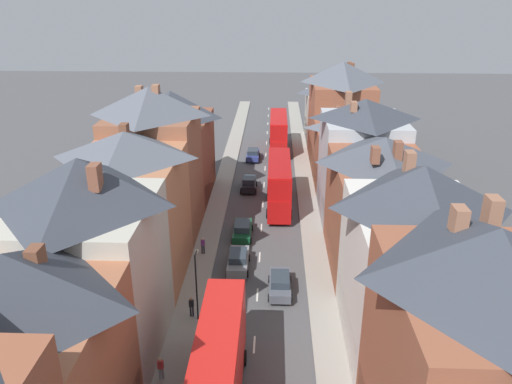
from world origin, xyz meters
TOP-DOWN VIEW (x-y plane):
  - pavement_left at (-5.10, 38.00)m, footprint 2.20×104.00m
  - pavement_right at (5.10, 38.00)m, footprint 2.20×104.00m
  - centre_line_dashes at (0.00, 36.00)m, footprint 0.14×97.80m
  - terrace_row_left at (-10.19, 15.18)m, footprint 8.00×55.86m
  - terrace_row_right at (10.19, 25.75)m, footprint 8.00×78.15m
  - double_decker_bus_lead at (1.79, 35.44)m, footprint 2.74×10.80m
  - double_decker_bus_mid_street at (-1.81, 6.73)m, footprint 2.74×10.80m
  - double_decker_bus_far_approaching at (1.79, 56.16)m, footprint 2.74×10.80m
  - car_near_silver at (-1.80, 21.93)m, footprint 1.90×4.42m
  - car_parked_left_a at (-1.80, 51.68)m, footprint 1.90×4.28m
  - car_parked_right_a at (1.80, 18.45)m, footprint 1.90×4.36m
  - car_mid_black at (1.80, 69.56)m, footprint 1.90×4.18m
  - car_parked_left_b at (-1.80, 27.90)m, footprint 1.90×4.50m
  - car_mid_white at (-1.80, 40.23)m, footprint 1.90×3.99m
  - pedestrian_near_right at (-5.65, 8.40)m, footprint 0.36×0.22m
  - pedestrian_mid_left at (-4.75, 14.87)m, footprint 0.36×0.22m
  - pedestrian_mid_right at (-5.20, 24.30)m, footprint 0.36×0.22m
  - street_lamp at (-4.25, 14.66)m, footprint 0.20×1.12m

SIDE VIEW (x-z plane):
  - centre_line_dashes at x=0.00m, z-range 0.00..0.01m
  - pavement_left at x=-5.10m, z-range 0.00..0.14m
  - pavement_right at x=5.10m, z-range 0.00..0.14m
  - car_parked_left_a at x=-1.80m, z-range 0.01..1.60m
  - car_parked_left_b at x=-1.80m, z-range 0.01..1.61m
  - car_parked_right_a at x=1.80m, z-range 0.01..1.64m
  - car_mid_white at x=-1.80m, z-range 0.00..1.68m
  - car_near_silver at x=-1.80m, z-range 0.00..1.70m
  - car_mid_black at x=1.80m, z-range 0.00..1.71m
  - pedestrian_near_right at x=-5.65m, z-range 0.23..1.84m
  - pedestrian_mid_left at x=-4.75m, z-range 0.23..1.84m
  - pedestrian_mid_right at x=-5.20m, z-range 0.23..1.84m
  - double_decker_bus_lead at x=1.79m, z-range 0.17..5.47m
  - double_decker_bus_mid_street at x=-1.81m, z-range 0.17..5.47m
  - double_decker_bus_far_approaching at x=1.79m, z-range 0.17..5.47m
  - street_lamp at x=-4.25m, z-range 0.49..5.99m
  - terrace_row_right at x=10.19m, z-range -0.93..13.33m
  - terrace_row_left at x=-10.19m, z-range -0.66..14.05m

